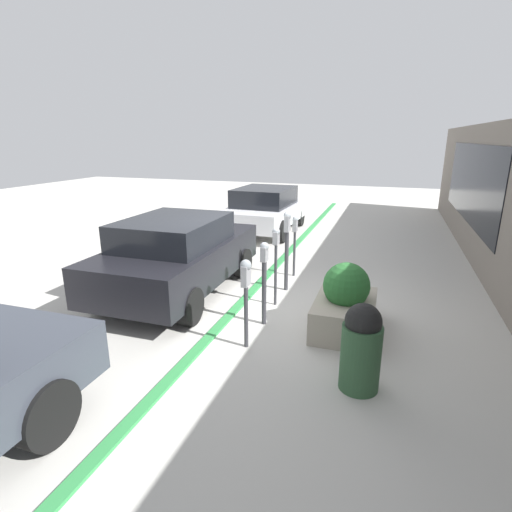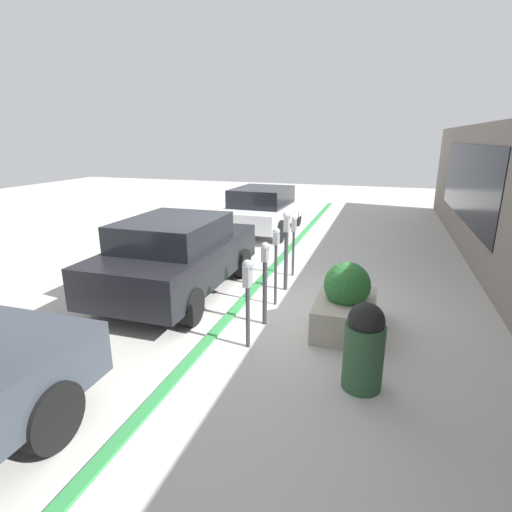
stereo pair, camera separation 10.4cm
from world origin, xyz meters
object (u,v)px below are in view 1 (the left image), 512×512
parking_meter_nearest (246,284)px  parked_car_middle (178,254)px  parking_meter_second (264,272)px  parking_meter_farthest (295,234)px  parked_car_rear (266,209)px  trash_bin (361,347)px  parking_meter_middle (276,250)px  parking_meter_fourth (287,239)px  planter_box (345,304)px

parking_meter_nearest → parked_car_middle: size_ratio=0.33×
parking_meter_second → parked_car_middle: bearing=68.3°
parking_meter_farthest → parked_car_rear: bearing=25.6°
parking_meter_nearest → parked_car_middle: (1.61, 2.00, -0.19)m
parking_meter_second → parked_car_middle: (0.80, 2.02, -0.11)m
parking_meter_nearest → parked_car_middle: parked_car_middle is taller
parking_meter_farthest → trash_bin: size_ratio=1.21×
parking_meter_middle → parking_meter_fourth: 0.79m
parking_meter_fourth → trash_bin: size_ratio=1.44×
parking_meter_middle → planter_box: parking_meter_middle is taller
parked_car_middle → parked_car_rear: (5.71, -0.02, -0.04)m
parking_meter_nearest → planter_box: size_ratio=0.95×
parking_meter_middle → parking_meter_farthest: (1.70, 0.05, -0.10)m
parking_meter_farthest → trash_bin: 4.24m
parked_car_rear → parking_meter_middle: bearing=-158.9°
parking_meter_fourth → parking_meter_farthest: (0.90, 0.05, -0.11)m
parking_meter_fourth → planter_box: size_ratio=1.13×
parking_meter_second → parking_meter_fourth: size_ratio=0.87×
parking_meter_nearest → trash_bin: 1.79m
parking_meter_second → trash_bin: parking_meter_second is taller
parking_meter_nearest → parked_car_rear: 7.59m
planter_box → parked_car_middle: parked_car_middle is taller
parking_meter_second → planter_box: bearing=-81.1°
parking_meter_second → parked_car_rear: size_ratio=0.35×
parking_meter_farthest → parked_car_middle: bearing=131.8°
parked_car_rear → trash_bin: size_ratio=3.61×
parking_meter_fourth → parked_car_rear: parking_meter_fourth is taller
parking_meter_farthest → trash_bin: (-3.85, -1.74, -0.39)m
parking_meter_fourth → parked_car_rear: size_ratio=0.40×
planter_box → trash_bin: planter_box is taller
parking_meter_middle → parked_car_middle: bearing=90.8°
parking_meter_middle → parking_meter_farthest: parking_meter_middle is taller
parking_meter_nearest → parking_meter_second: parking_meter_second is taller
parked_car_middle → parking_meter_fourth: bearing=-68.0°
parking_meter_second → parking_meter_fourth: 1.63m
parking_meter_second → parking_meter_nearest: bearing=178.7°
parking_meter_fourth → trash_bin: bearing=-150.2°
parked_car_rear → parking_meter_fourth: bearing=-156.1°
planter_box → parked_car_middle: 3.38m
parking_meter_second → parked_car_middle: parked_car_middle is taller
parking_meter_middle → parked_car_rear: (5.68, 1.96, -0.30)m
planter_box → parked_car_rear: size_ratio=0.35×
parking_meter_nearest → planter_box: parking_meter_nearest is taller
parking_meter_farthest → parked_car_middle: parked_car_middle is taller
planter_box → parked_car_rear: bearing=27.6°
trash_bin → parking_meter_farthest: bearing=24.3°
parking_meter_second → parked_car_middle: size_ratio=0.35×
planter_box → parked_car_middle: bearing=79.7°
parking_meter_fourth → parking_meter_middle: bearing=180.0°
parked_car_middle → trash_bin: size_ratio=3.60×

